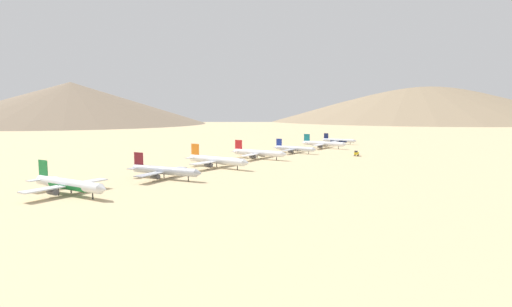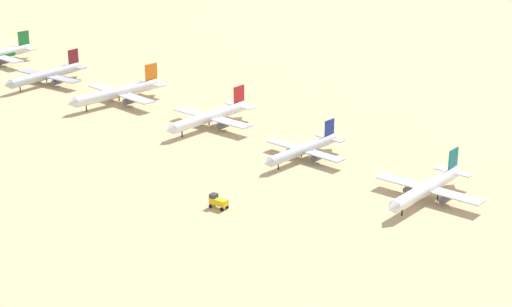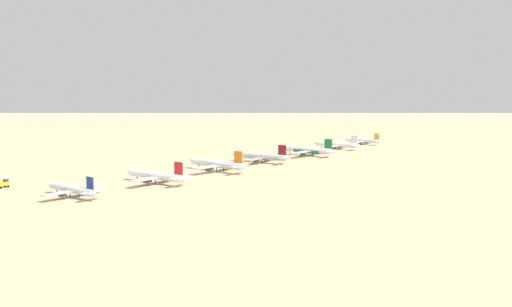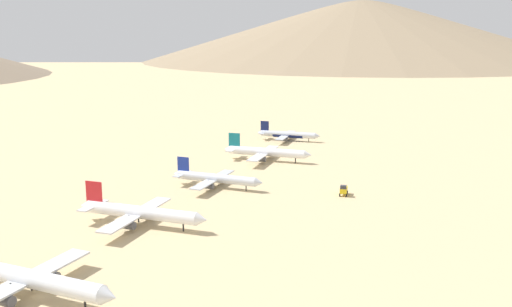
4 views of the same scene
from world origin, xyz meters
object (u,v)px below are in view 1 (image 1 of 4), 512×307
(parked_jet_3, at_px, (164,171))
(service_truck, at_px, (356,153))
(parked_jet_2, at_px, (68,184))
(parked_jet_7, at_px, (323,144))
(parked_jet_8, at_px, (339,141))
(parked_jet_4, at_px, (216,160))
(parked_jet_6, at_px, (294,149))
(parked_jet_5, at_px, (258,153))

(parked_jet_3, bearing_deg, service_truck, 64.76)
(parked_jet_2, distance_m, parked_jet_3, 47.70)
(parked_jet_7, height_order, service_truck, parked_jet_7)
(parked_jet_3, relative_size, parked_jet_7, 1.05)
(parked_jet_3, xyz_separation_m, parked_jet_8, (28.82, 230.18, -0.86))
(parked_jet_3, height_order, service_truck, parked_jet_3)
(parked_jet_4, relative_size, service_truck, 8.56)
(parked_jet_2, xyz_separation_m, parked_jet_3, (11.32, 46.34, -0.16))
(parked_jet_6, height_order, parked_jet_8, parked_jet_6)
(parked_jet_8, bearing_deg, parked_jet_3, -97.14)
(parked_jet_3, distance_m, parked_jet_8, 231.98)
(parked_jet_4, height_order, parked_jet_8, parked_jet_4)
(parked_jet_4, distance_m, service_truck, 110.67)
(parked_jet_8, relative_size, service_truck, 6.46)
(parked_jet_5, bearing_deg, parked_jet_7, 78.19)
(parked_jet_4, height_order, parked_jet_5, parked_jet_4)
(parked_jet_5, bearing_deg, parked_jet_2, -98.03)
(parked_jet_4, xyz_separation_m, parked_jet_7, (23.31, 138.50, -0.46))
(parked_jet_2, height_order, parked_jet_7, parked_jet_2)
(parked_jet_6, height_order, parked_jet_7, parked_jet_7)
(parked_jet_3, height_order, parked_jet_7, parked_jet_3)
(parked_jet_3, bearing_deg, parked_jet_4, 85.04)
(parked_jet_6, relative_size, parked_jet_8, 1.07)
(parked_jet_2, xyz_separation_m, parked_jet_4, (15.13, 90.25, 0.10))
(parked_jet_4, bearing_deg, parked_jet_7, 80.45)
(parked_jet_6, bearing_deg, parked_jet_3, -97.52)
(parked_jet_3, height_order, parked_jet_8, parked_jet_3)
(parked_jet_6, bearing_deg, parked_jet_4, -98.72)
(parked_jet_2, distance_m, parked_jet_7, 231.95)
(parked_jet_7, bearing_deg, parked_jet_2, -99.54)
(parked_jet_3, xyz_separation_m, service_truck, (64.36, 136.51, -2.02))
(parked_jet_7, height_order, parked_jet_8, parked_jet_7)
(parked_jet_6, bearing_deg, parked_jet_7, 78.80)
(service_truck, bearing_deg, parked_jet_5, -141.41)
(parked_jet_7, bearing_deg, parked_jet_5, -101.81)
(parked_jet_2, xyz_separation_m, parked_jet_6, (29.28, 182.50, -0.76))
(parked_jet_3, bearing_deg, parked_jet_8, 82.86)
(parked_jet_6, relative_size, service_truck, 6.88)
(parked_jet_3, distance_m, service_truck, 150.94)
(parked_jet_2, distance_m, service_truck, 197.90)
(parked_jet_4, xyz_separation_m, parked_jet_5, (4.34, 47.74, -0.27))
(parked_jet_3, height_order, parked_jet_5, parked_jet_3)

